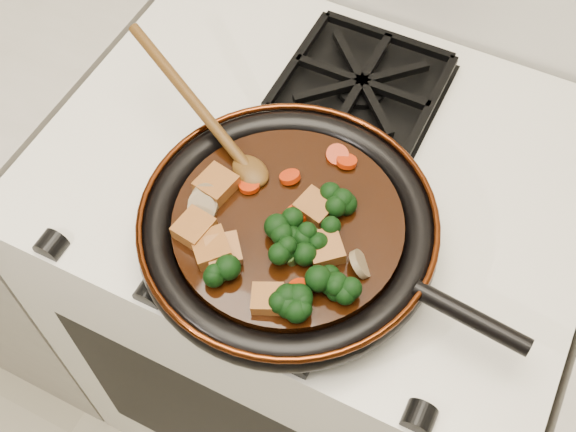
% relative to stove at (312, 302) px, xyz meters
% --- Properties ---
extents(stove, '(0.76, 0.60, 0.90)m').
position_rel_stove_xyz_m(stove, '(0.00, 0.00, 0.00)').
color(stove, silver).
rests_on(stove, ground).
extents(burner_grate_front, '(0.23, 0.23, 0.03)m').
position_rel_stove_xyz_m(burner_grate_front, '(0.00, -0.14, 0.46)').
color(burner_grate_front, black).
rests_on(burner_grate_front, stove).
extents(burner_grate_back, '(0.23, 0.23, 0.03)m').
position_rel_stove_xyz_m(burner_grate_back, '(0.00, 0.14, 0.46)').
color(burner_grate_back, black).
rests_on(burner_grate_back, stove).
extents(skillet, '(0.50, 0.37, 0.05)m').
position_rel_stove_xyz_m(skillet, '(0.02, -0.14, 0.49)').
color(skillet, black).
rests_on(skillet, burner_grate_front).
extents(braising_sauce, '(0.28, 0.28, 0.02)m').
position_rel_stove_xyz_m(braising_sauce, '(0.02, -0.14, 0.50)').
color(braising_sauce, black).
rests_on(braising_sauce, skillet).
extents(tofu_cube_0, '(0.06, 0.06, 0.03)m').
position_rel_stove_xyz_m(tofu_cube_0, '(-0.03, -0.22, 0.52)').
color(tofu_cube_0, brown).
rests_on(tofu_cube_0, braising_sauce).
extents(tofu_cube_1, '(0.05, 0.05, 0.02)m').
position_rel_stove_xyz_m(tofu_cube_1, '(-0.08, -0.14, 0.52)').
color(tofu_cube_1, brown).
rests_on(tofu_cube_1, braising_sauce).
extents(tofu_cube_2, '(0.03, 0.03, 0.02)m').
position_rel_stove_xyz_m(tofu_cube_2, '(0.04, -0.17, 0.52)').
color(tofu_cube_2, brown).
rests_on(tofu_cube_2, braising_sauce).
extents(tofu_cube_3, '(0.05, 0.05, 0.02)m').
position_rel_stove_xyz_m(tofu_cube_3, '(0.04, -0.12, 0.52)').
color(tofu_cube_3, brown).
rests_on(tofu_cube_3, braising_sauce).
extents(tofu_cube_4, '(0.06, 0.06, 0.03)m').
position_rel_stove_xyz_m(tofu_cube_4, '(-0.04, -0.22, 0.52)').
color(tofu_cube_4, brown).
rests_on(tofu_cube_4, braising_sauce).
extents(tofu_cube_5, '(0.06, 0.06, 0.03)m').
position_rel_stove_xyz_m(tofu_cube_5, '(0.08, -0.16, 0.52)').
color(tofu_cube_5, brown).
rests_on(tofu_cube_5, braising_sauce).
extents(tofu_cube_6, '(0.05, 0.05, 0.02)m').
position_rel_stove_xyz_m(tofu_cube_6, '(0.05, -0.25, 0.52)').
color(tofu_cube_6, brown).
rests_on(tofu_cube_6, braising_sauce).
extents(tofu_cube_7, '(0.05, 0.05, 0.03)m').
position_rel_stove_xyz_m(tofu_cube_7, '(-0.07, -0.21, 0.52)').
color(tofu_cube_7, brown).
rests_on(tofu_cube_7, braising_sauce).
extents(broccoli_floret_0, '(0.08, 0.08, 0.06)m').
position_rel_stove_xyz_m(broccoli_floret_0, '(0.11, -0.21, 0.52)').
color(broccoli_floret_0, black).
rests_on(broccoli_floret_0, braising_sauce).
extents(broccoli_floret_1, '(0.06, 0.07, 0.07)m').
position_rel_stove_xyz_m(broccoli_floret_1, '(0.06, -0.15, 0.52)').
color(broccoli_floret_1, black).
rests_on(broccoli_floret_1, braising_sauce).
extents(broccoli_floret_2, '(0.08, 0.07, 0.07)m').
position_rel_stove_xyz_m(broccoli_floret_2, '(0.02, -0.16, 0.52)').
color(broccoli_floret_2, black).
rests_on(broccoli_floret_2, braising_sauce).
extents(broccoli_floret_3, '(0.06, 0.07, 0.06)m').
position_rel_stove_xyz_m(broccoli_floret_3, '(-0.01, -0.25, 0.52)').
color(broccoli_floret_3, black).
rests_on(broccoli_floret_3, braising_sauce).
extents(broccoli_floret_4, '(0.07, 0.07, 0.08)m').
position_rel_stove_xyz_m(broccoli_floret_4, '(0.05, -0.19, 0.52)').
color(broccoli_floret_4, black).
rests_on(broccoli_floret_4, braising_sauce).
extents(broccoli_floret_5, '(0.09, 0.08, 0.06)m').
position_rel_stove_xyz_m(broccoli_floret_5, '(0.08, -0.24, 0.52)').
color(broccoli_floret_5, black).
rests_on(broccoli_floret_5, braising_sauce).
extents(broccoli_floret_6, '(0.07, 0.07, 0.07)m').
position_rel_stove_xyz_m(broccoli_floret_6, '(0.06, -0.10, 0.52)').
color(broccoli_floret_6, black).
rests_on(broccoli_floret_6, braising_sauce).
extents(broccoli_floret_7, '(0.08, 0.08, 0.06)m').
position_rel_stove_xyz_m(broccoli_floret_7, '(0.08, -0.24, 0.52)').
color(broccoli_floret_7, black).
rests_on(broccoli_floret_7, braising_sauce).
extents(broccoli_floret_8, '(0.07, 0.08, 0.06)m').
position_rel_stove_xyz_m(broccoli_floret_8, '(0.10, -0.20, 0.52)').
color(broccoli_floret_8, black).
rests_on(broccoli_floret_8, braising_sauce).
extents(carrot_coin_0, '(0.03, 0.03, 0.01)m').
position_rel_stove_xyz_m(carrot_coin_0, '(0.03, -0.13, 0.51)').
color(carrot_coin_0, '#AA2304').
rests_on(carrot_coin_0, braising_sauce).
extents(carrot_coin_1, '(0.03, 0.03, 0.02)m').
position_rel_stove_xyz_m(carrot_coin_1, '(0.07, -0.22, 0.51)').
color(carrot_coin_1, '#AA2304').
rests_on(carrot_coin_1, braising_sauce).
extents(carrot_coin_2, '(0.03, 0.03, 0.02)m').
position_rel_stove_xyz_m(carrot_coin_2, '(0.03, -0.03, 0.51)').
color(carrot_coin_2, '#AA2304').
rests_on(carrot_coin_2, braising_sauce).
extents(carrot_coin_3, '(0.03, 0.03, 0.02)m').
position_rel_stove_xyz_m(carrot_coin_3, '(-0.01, -0.09, 0.51)').
color(carrot_coin_3, '#AA2304').
rests_on(carrot_coin_3, braising_sauce).
extents(carrot_coin_4, '(0.03, 0.03, 0.02)m').
position_rel_stove_xyz_m(carrot_coin_4, '(0.05, -0.03, 0.51)').
color(carrot_coin_4, '#AA2304').
rests_on(carrot_coin_4, braising_sauce).
extents(carrot_coin_5, '(0.03, 0.03, 0.01)m').
position_rel_stove_xyz_m(carrot_coin_5, '(-0.05, -0.12, 0.51)').
color(carrot_coin_5, '#AA2304').
rests_on(carrot_coin_5, braising_sauce).
extents(mushroom_slice_0, '(0.04, 0.04, 0.03)m').
position_rel_stove_xyz_m(mushroom_slice_0, '(0.12, -0.16, 0.52)').
color(mushroom_slice_0, '#786545').
rests_on(mushroom_slice_0, braising_sauce).
extents(mushroom_slice_1, '(0.04, 0.04, 0.03)m').
position_rel_stove_xyz_m(mushroom_slice_1, '(-0.08, -0.16, 0.52)').
color(mushroom_slice_1, '#786545').
rests_on(mushroom_slice_1, braising_sauce).
extents(mushroom_slice_2, '(0.04, 0.04, 0.03)m').
position_rel_stove_xyz_m(mushroom_slice_2, '(-0.08, -0.18, 0.52)').
color(mushroom_slice_2, '#786545').
rests_on(mushroom_slice_2, braising_sauce).
extents(mushroom_slice_3, '(0.04, 0.04, 0.02)m').
position_rel_stove_xyz_m(mushroom_slice_3, '(-0.08, -0.17, 0.52)').
color(mushroom_slice_3, '#786545').
rests_on(mushroom_slice_3, braising_sauce).
extents(wooden_spoon, '(0.16, 0.09, 0.26)m').
position_rel_stove_xyz_m(wooden_spoon, '(-0.12, -0.07, 0.53)').
color(wooden_spoon, '#4E3110').
rests_on(wooden_spoon, braising_sauce).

